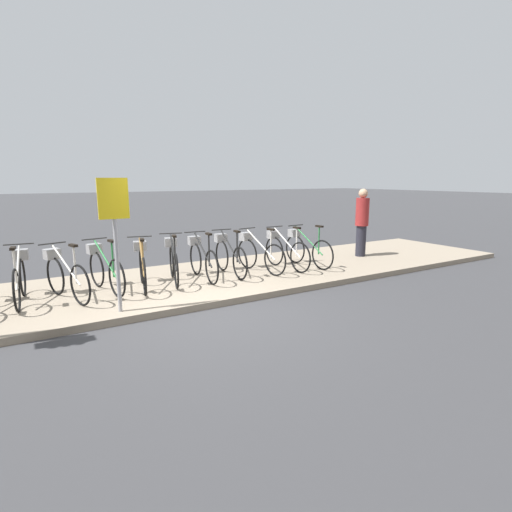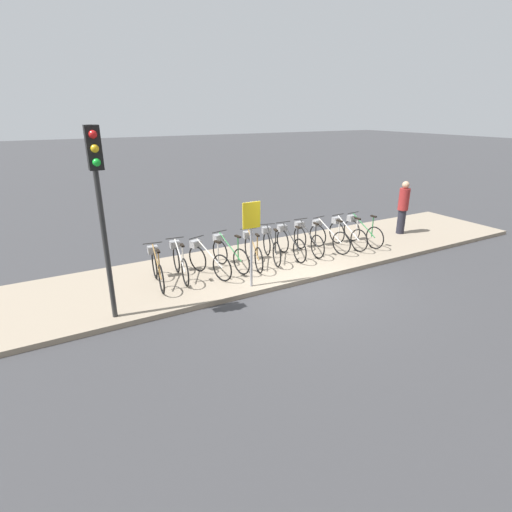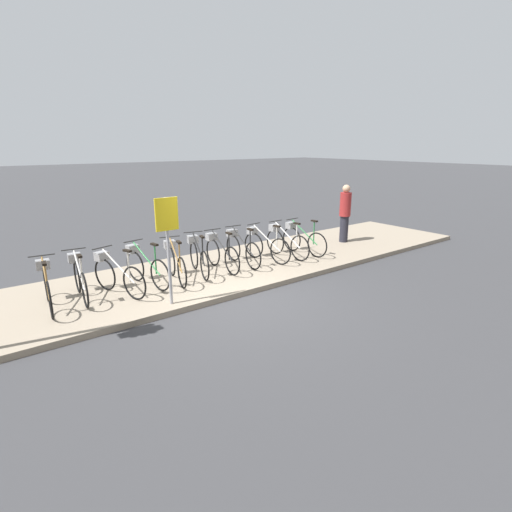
{
  "view_description": "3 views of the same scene",
  "coord_description": "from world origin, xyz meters",
  "px_view_note": "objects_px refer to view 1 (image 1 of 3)",
  "views": [
    {
      "loc": [
        -2.54,
        -5.85,
        2.15
      ],
      "look_at": [
        1.31,
        0.53,
        0.7
      ],
      "focal_mm": 28.0,
      "sensor_mm": 36.0,
      "label": 1
    },
    {
      "loc": [
        -5.45,
        -7.33,
        4.07
      ],
      "look_at": [
        -0.81,
        0.93,
        0.6
      ],
      "focal_mm": 28.0,
      "sensor_mm": 36.0,
      "label": 2
    },
    {
      "loc": [
        -4.32,
        -6.35,
        3.09
      ],
      "look_at": [
        0.74,
        0.28,
        0.73
      ],
      "focal_mm": 28.0,
      "sensor_mm": 36.0,
      "label": 3
    }
  ],
  "objects_px": {
    "parked_bicycle_9": "(284,249)",
    "sign_post": "(115,222)",
    "parked_bicycle_4": "(142,265)",
    "parked_bicycle_5": "(173,260)",
    "parked_bicycle_7": "(229,254)",
    "parked_bicycle_10": "(306,247)",
    "parked_bicycle_6": "(202,257)",
    "parked_bicycle_1": "(20,276)",
    "parked_bicycle_2": "(64,274)",
    "pedestrian": "(362,221)",
    "parked_bicycle_3": "(104,267)",
    "parked_bicycle_8": "(258,252)"
  },
  "relations": [
    {
      "from": "parked_bicycle_9",
      "to": "sign_post",
      "type": "bearing_deg",
      "value": -163.09
    },
    {
      "from": "parked_bicycle_4",
      "to": "parked_bicycle_5",
      "type": "xyz_separation_m",
      "value": [
        0.65,
        0.14,
        0.0
      ]
    },
    {
      "from": "parked_bicycle_7",
      "to": "parked_bicycle_10",
      "type": "relative_size",
      "value": 1.0
    },
    {
      "from": "parked_bicycle_6",
      "to": "parked_bicycle_10",
      "type": "bearing_deg",
      "value": -2.92
    },
    {
      "from": "parked_bicycle_4",
      "to": "parked_bicycle_5",
      "type": "height_order",
      "value": "same"
    },
    {
      "from": "parked_bicycle_1",
      "to": "sign_post",
      "type": "height_order",
      "value": "sign_post"
    },
    {
      "from": "parked_bicycle_5",
      "to": "parked_bicycle_7",
      "type": "xyz_separation_m",
      "value": [
        1.23,
        -0.0,
        0.0
      ]
    },
    {
      "from": "parked_bicycle_1",
      "to": "parked_bicycle_6",
      "type": "bearing_deg",
      "value": -1.18
    },
    {
      "from": "parked_bicycle_2",
      "to": "parked_bicycle_9",
      "type": "distance_m",
      "value": 4.56
    },
    {
      "from": "parked_bicycle_5",
      "to": "parked_bicycle_9",
      "type": "distance_m",
      "value": 2.58
    },
    {
      "from": "parked_bicycle_10",
      "to": "pedestrian",
      "type": "relative_size",
      "value": 0.92
    },
    {
      "from": "parked_bicycle_2",
      "to": "parked_bicycle_6",
      "type": "distance_m",
      "value": 2.57
    },
    {
      "from": "parked_bicycle_6",
      "to": "parked_bicycle_7",
      "type": "distance_m",
      "value": 0.65
    },
    {
      "from": "parked_bicycle_6",
      "to": "parked_bicycle_3",
      "type": "bearing_deg",
      "value": 178.66
    },
    {
      "from": "parked_bicycle_5",
      "to": "parked_bicycle_10",
      "type": "relative_size",
      "value": 0.98
    },
    {
      "from": "parked_bicycle_3",
      "to": "pedestrian",
      "type": "height_order",
      "value": "pedestrian"
    },
    {
      "from": "parked_bicycle_6",
      "to": "parked_bicycle_5",
      "type": "bearing_deg",
      "value": 175.21
    },
    {
      "from": "parked_bicycle_4",
      "to": "parked_bicycle_9",
      "type": "xyz_separation_m",
      "value": [
        3.24,
        -0.01,
        0.0
      ]
    },
    {
      "from": "parked_bicycle_5",
      "to": "parked_bicycle_6",
      "type": "xyz_separation_m",
      "value": [
        0.59,
        -0.05,
        0.0
      ]
    },
    {
      "from": "parked_bicycle_2",
      "to": "parked_bicycle_5",
      "type": "relative_size",
      "value": 0.98
    },
    {
      "from": "parked_bicycle_8",
      "to": "parked_bicycle_10",
      "type": "xyz_separation_m",
      "value": [
        1.26,
        -0.09,
        0.0
      ]
    },
    {
      "from": "parked_bicycle_3",
      "to": "parked_bicycle_4",
      "type": "distance_m",
      "value": 0.67
    },
    {
      "from": "parked_bicycle_6",
      "to": "parked_bicycle_7",
      "type": "relative_size",
      "value": 1.0
    },
    {
      "from": "parked_bicycle_3",
      "to": "pedestrian",
      "type": "relative_size",
      "value": 0.91
    },
    {
      "from": "parked_bicycle_9",
      "to": "parked_bicycle_2",
      "type": "bearing_deg",
      "value": -179.64
    },
    {
      "from": "parked_bicycle_2",
      "to": "parked_bicycle_9",
      "type": "xyz_separation_m",
      "value": [
        4.56,
        0.03,
        0.0
      ]
    },
    {
      "from": "parked_bicycle_3",
      "to": "parked_bicycle_5",
      "type": "bearing_deg",
      "value": 0.21
    },
    {
      "from": "parked_bicycle_3",
      "to": "parked_bicycle_7",
      "type": "relative_size",
      "value": 0.99
    },
    {
      "from": "pedestrian",
      "to": "sign_post",
      "type": "distance_m",
      "value": 6.66
    },
    {
      "from": "parked_bicycle_8",
      "to": "parked_bicycle_7",
      "type": "bearing_deg",
      "value": 172.14
    },
    {
      "from": "parked_bicycle_2",
      "to": "parked_bicycle_4",
      "type": "distance_m",
      "value": 1.33
    },
    {
      "from": "parked_bicycle_4",
      "to": "parked_bicycle_7",
      "type": "bearing_deg",
      "value": 4.08
    },
    {
      "from": "parked_bicycle_2",
      "to": "pedestrian",
      "type": "relative_size",
      "value": 0.88
    },
    {
      "from": "parked_bicycle_6",
      "to": "parked_bicycle_8",
      "type": "distance_m",
      "value": 1.32
    },
    {
      "from": "parked_bicycle_4",
      "to": "parked_bicycle_8",
      "type": "distance_m",
      "value": 2.56
    },
    {
      "from": "parked_bicycle_4",
      "to": "sign_post",
      "type": "xyz_separation_m",
      "value": [
        -0.69,
        -1.2,
        0.95
      ]
    },
    {
      "from": "parked_bicycle_6",
      "to": "parked_bicycle_10",
      "type": "xyz_separation_m",
      "value": [
        2.58,
        -0.13,
        0.0
      ]
    },
    {
      "from": "parked_bicycle_8",
      "to": "sign_post",
      "type": "xyz_separation_m",
      "value": [
        -3.25,
        -1.24,
        0.95
      ]
    },
    {
      "from": "parked_bicycle_9",
      "to": "pedestrian",
      "type": "relative_size",
      "value": 0.92
    },
    {
      "from": "parked_bicycle_9",
      "to": "parked_bicycle_7",
      "type": "bearing_deg",
      "value": 173.9
    },
    {
      "from": "parked_bicycle_4",
      "to": "pedestrian",
      "type": "xyz_separation_m",
      "value": [
        5.82,
        0.15,
        0.49
      ]
    },
    {
      "from": "parked_bicycle_3",
      "to": "parked_bicycle_7",
      "type": "bearing_deg",
      "value": 0.04
    },
    {
      "from": "parked_bicycle_6",
      "to": "parked_bicycle_7",
      "type": "bearing_deg",
      "value": 4.11
    },
    {
      "from": "parked_bicycle_7",
      "to": "sign_post",
      "type": "bearing_deg",
      "value": -152.56
    },
    {
      "from": "parked_bicycle_9",
      "to": "sign_post",
      "type": "relative_size",
      "value": 0.8
    },
    {
      "from": "parked_bicycle_2",
      "to": "parked_bicycle_8",
      "type": "height_order",
      "value": "same"
    },
    {
      "from": "parked_bicycle_3",
      "to": "parked_bicycle_9",
      "type": "height_order",
      "value": "same"
    },
    {
      "from": "parked_bicycle_10",
      "to": "parked_bicycle_6",
      "type": "bearing_deg",
      "value": 177.08
    },
    {
      "from": "parked_bicycle_3",
      "to": "pedestrian",
      "type": "bearing_deg",
      "value": 0.14
    },
    {
      "from": "parked_bicycle_1",
      "to": "parked_bicycle_8",
      "type": "relative_size",
      "value": 1.0
    }
  ]
}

